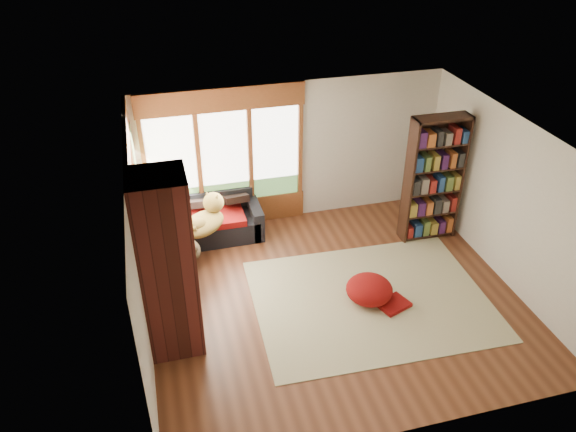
{
  "coord_description": "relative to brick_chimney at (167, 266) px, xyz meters",
  "views": [
    {
      "loc": [
        -2.38,
        -6.26,
        5.57
      ],
      "look_at": [
        -0.47,
        0.98,
        0.95
      ],
      "focal_mm": 35.0,
      "sensor_mm": 36.0,
      "label": 1
    }
  ],
  "objects": [
    {
      "name": "floor",
      "position": [
        2.4,
        0.35,
        -1.3
      ],
      "size": [
        5.5,
        5.5,
        0.0
      ],
      "primitive_type": "plane",
      "color": "#522916",
      "rests_on": "ground"
    },
    {
      "name": "area_rug",
      "position": [
        2.92,
        0.15,
        -1.29
      ],
      "size": [
        3.6,
        2.81,
        0.01
      ],
      "primitive_type": "cube",
      "rotation": [
        0.0,
        0.0,
        -0.04
      ],
      "color": "#EAE5C3",
      "rests_on": "ground"
    },
    {
      "name": "wall_right",
      "position": [
        5.15,
        0.35,
        0.0
      ],
      "size": [
        0.04,
        5.0,
        2.6
      ],
      "primitive_type": "cube",
      "color": "silver",
      "rests_on": "ground"
    },
    {
      "name": "throw_pillows",
      "position": [
        0.48,
        2.2,
        -0.55
      ],
      "size": [
        1.98,
        1.68,
        0.45
      ],
      "color": "black",
      "rests_on": "sectional_sofa"
    },
    {
      "name": "windows_left",
      "position": [
        -0.32,
        1.55,
        0.05
      ],
      "size": [
        0.1,
        2.62,
        1.9
      ],
      "color": "brown",
      "rests_on": "wall_left"
    },
    {
      "name": "wall_front",
      "position": [
        2.4,
        -2.15,
        0.0
      ],
      "size": [
        5.5,
        0.04,
        2.6
      ],
      "primitive_type": "cube",
      "color": "silver",
      "rests_on": "ground"
    },
    {
      "name": "windows_back",
      "position": [
        1.2,
        2.82,
        0.05
      ],
      "size": [
        2.82,
        0.1,
        1.9
      ],
      "color": "brown",
      "rests_on": "wall_back"
    },
    {
      "name": "sectional_sofa",
      "position": [
        0.45,
        2.05,
        -1.0
      ],
      "size": [
        2.2,
        2.2,
        0.8
      ],
      "rotation": [
        0.0,
        0.0,
        0.07
      ],
      "color": "black",
      "rests_on": "ground"
    },
    {
      "name": "wall_left",
      "position": [
        -0.35,
        0.35,
        0.0
      ],
      "size": [
        0.04,
        5.0,
        2.6
      ],
      "primitive_type": "cube",
      "color": "silver",
      "rests_on": "ground"
    },
    {
      "name": "dog_tan",
      "position": [
        0.7,
        1.98,
        -0.51
      ],
      "size": [
        1.0,
        1.0,
        0.5
      ],
      "rotation": [
        0.0,
        0.0,
        0.78
      ],
      "color": "olive",
      "rests_on": "sectional_sofa"
    },
    {
      "name": "roller_blind",
      "position": [
        -0.29,
        2.38,
        0.45
      ],
      "size": [
        0.03,
        0.72,
        0.9
      ],
      "primitive_type": "cube",
      "color": "#65824D",
      "rests_on": "wall_left"
    },
    {
      "name": "dog_brindle",
      "position": [
        0.29,
        1.39,
        -0.57
      ],
      "size": [
        0.59,
        0.78,
        0.39
      ],
      "rotation": [
        0.0,
        0.0,
        1.83
      ],
      "color": "black",
      "rests_on": "sectional_sofa"
    },
    {
      "name": "brick_chimney",
      "position": [
        0.0,
        0.0,
        0.0
      ],
      "size": [
        0.7,
        0.7,
        2.6
      ],
      "primitive_type": "cube",
      "color": "#471914",
      "rests_on": "ground"
    },
    {
      "name": "wall_back",
      "position": [
        2.4,
        2.85,
        0.0
      ],
      "size": [
        5.5,
        0.04,
        2.6
      ],
      "primitive_type": "cube",
      "color": "silver",
      "rests_on": "ground"
    },
    {
      "name": "pouf",
      "position": [
        2.89,
        0.17,
        -1.1
      ],
      "size": [
        0.81,
        0.81,
        0.38
      ],
      "primitive_type": "ellipsoid",
      "rotation": [
        0.0,
        0.0,
        0.16
      ],
      "color": "#8C0A07",
      "rests_on": "area_rug"
    },
    {
      "name": "ceiling",
      "position": [
        2.4,
        0.35,
        1.3
      ],
      "size": [
        5.5,
        5.5,
        0.0
      ],
      "primitive_type": "plane",
      "color": "white"
    },
    {
      "name": "bookshelf",
      "position": [
        4.54,
        1.57,
        -0.17
      ],
      "size": [
        0.97,
        0.32,
        2.25
      ],
      "color": "black",
      "rests_on": "ground"
    }
  ]
}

